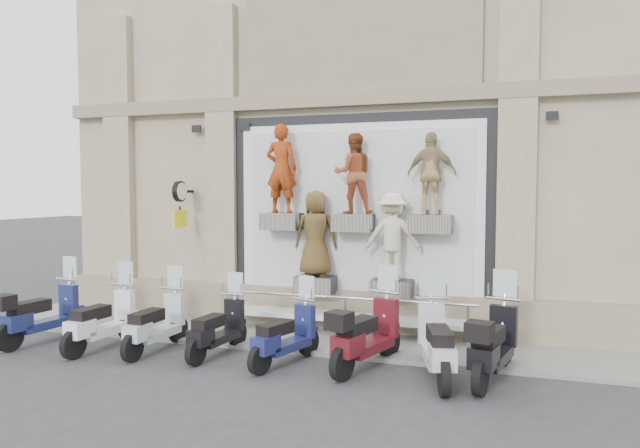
# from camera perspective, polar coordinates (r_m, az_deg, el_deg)

# --- Properties ---
(ground) EXTENTS (90.00, 90.00, 0.00)m
(ground) POSITION_cam_1_polar(r_m,az_deg,el_deg) (9.47, -0.76, -14.93)
(ground) COLOR #323234
(ground) RESTS_ON ground
(sidewalk) EXTENTS (16.00, 2.20, 0.08)m
(sidewalk) POSITION_cam_1_polar(r_m,az_deg,el_deg) (11.39, 2.68, -11.55)
(sidewalk) COLOR gray
(sidewalk) RESTS_ON ground
(building) EXTENTS (14.00, 8.60, 12.00)m
(building) POSITION_cam_1_polar(r_m,az_deg,el_deg) (16.07, 7.45, 14.22)
(building) COLOR tan
(building) RESTS_ON ground
(shop_vitrine) EXTENTS (5.60, 0.84, 4.30)m
(shop_vitrine) POSITION_cam_1_polar(r_m,az_deg,el_deg) (11.63, 3.72, 0.51)
(shop_vitrine) COLOR black
(shop_vitrine) RESTS_ON ground
(guard_rail) EXTENTS (5.06, 0.10, 0.93)m
(guard_rail) POSITION_cam_1_polar(r_m,az_deg,el_deg) (11.19, 2.55, -9.58)
(guard_rail) COLOR #9EA0A5
(guard_rail) RESTS_ON ground
(clock_sign_bracket) EXTENTS (0.10, 0.80, 1.02)m
(clock_sign_bracket) POSITION_cam_1_polar(r_m,az_deg,el_deg) (12.91, -13.82, 2.52)
(clock_sign_bracket) COLOR black
(clock_sign_bracket) RESTS_ON ground
(scooter_a) EXTENTS (0.86, 2.06, 1.62)m
(scooter_a) POSITION_cam_1_polar(r_m,az_deg,el_deg) (12.46, -25.98, -6.96)
(scooter_a) COLOR #151C4C
(scooter_a) RESTS_ON ground
(scooter_b) EXTENTS (0.73, 1.98, 1.58)m
(scooter_b) POSITION_cam_1_polar(r_m,az_deg,el_deg) (11.52, -20.93, -7.79)
(scooter_b) COLOR white
(scooter_b) RESTS_ON ground
(scooter_c) EXTENTS (0.64, 1.90, 1.52)m
(scooter_c) POSITION_cam_1_polar(r_m,az_deg,el_deg) (11.02, -16.07, -8.34)
(scooter_c) COLOR #AEB6BD
(scooter_c) RESTS_ON ground
(scooter_d) EXTENTS (0.73, 1.82, 1.44)m
(scooter_d) POSITION_cam_1_polar(r_m,az_deg,el_deg) (10.51, -10.20, -9.06)
(scooter_d) COLOR black
(scooter_d) RESTS_ON ground
(scooter_e) EXTENTS (1.05, 1.88, 1.46)m
(scooter_e) POSITION_cam_1_polar(r_m,az_deg,el_deg) (9.84, -3.47, -9.80)
(scooter_e) COLOR navy
(scooter_e) RESTS_ON ground
(scooter_f) EXTENTS (1.22, 2.15, 1.68)m
(scooter_f) POSITION_cam_1_polar(r_m,az_deg,el_deg) (9.62, 4.77, -9.45)
(scooter_f) COLOR #510D15
(scooter_f) RESTS_ON ground
(scooter_g) EXTENTS (1.09, 2.12, 1.66)m
(scooter_g) POSITION_cam_1_polar(r_m,az_deg,el_deg) (9.25, 11.59, -10.12)
(scooter_g) COLOR #B8BAC0
(scooter_g) RESTS_ON ground
(scooter_h) EXTENTS (1.05, 2.14, 1.67)m
(scooter_h) POSITION_cam_1_polar(r_m,az_deg,el_deg) (9.39, 17.01, -9.94)
(scooter_h) COLOR black
(scooter_h) RESTS_ON ground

